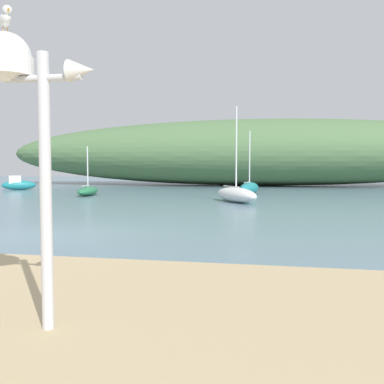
# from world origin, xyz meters

# --- Properties ---
(ground_plane) EXTENTS (120.00, 120.00, 0.00)m
(ground_plane) POSITION_xyz_m (0.00, 0.00, 0.00)
(ground_plane) COLOR slate
(distant_hill) EXTENTS (48.77, 10.16, 6.19)m
(distant_hill) POSITION_xyz_m (3.26, 30.44, 3.10)
(distant_hill) COLOR #517547
(distant_hill) RESTS_ON ground
(mast_structure) EXTENTS (1.22, 0.54, 3.01)m
(mast_structure) POSITION_xyz_m (3.18, -6.81, 2.70)
(mast_structure) COLOR silver
(mast_structure) RESTS_ON beach_sand
(seagull_on_radar) EXTENTS (0.28, 0.27, 0.23)m
(seagull_on_radar) POSITION_xyz_m (3.07, -6.82, 3.35)
(seagull_on_radar) COLOR orange
(seagull_on_radar) RESTS_ON mast_structure
(sailboat_outer_mooring) EXTENTS (1.53, 3.25, 4.12)m
(sailboat_outer_mooring) POSITION_xyz_m (3.92, 17.53, 0.42)
(sailboat_outer_mooring) COLOR teal
(sailboat_outer_mooring) RESTS_ON ground
(sailboat_mid_channel) EXTENTS (2.96, 3.73, 4.88)m
(sailboat_mid_channel) POSITION_xyz_m (3.64, 11.39, 0.40)
(sailboat_mid_channel) COLOR white
(sailboat_mid_channel) RESTS_ON ground
(motorboat_east_reach) EXTENTS (2.56, 2.00, 1.11)m
(motorboat_east_reach) POSITION_xyz_m (-13.87, 19.28, 0.45)
(motorboat_east_reach) COLOR teal
(motorboat_east_reach) RESTS_ON ground
(sailboat_by_sandbar) EXTENTS (1.41, 3.27, 3.08)m
(sailboat_by_sandbar) POSITION_xyz_m (-5.99, 14.65, 0.29)
(sailboat_by_sandbar) COLOR #287A4C
(sailboat_by_sandbar) RESTS_ON ground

